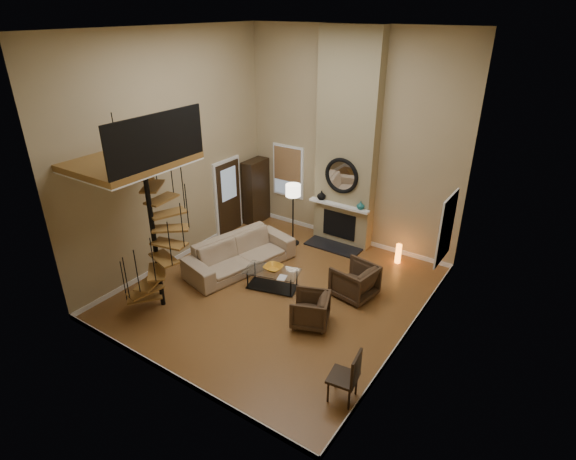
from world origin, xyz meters
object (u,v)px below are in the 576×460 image
Objects in this scene: hutch at (256,191)px; coffee_table at (272,277)px; armchair_near at (357,282)px; accent_lamp at (398,254)px; floor_lamp at (293,195)px; armchair_far at (314,310)px; side_chair at (348,375)px; sofa at (240,253)px.

hutch is 3.79m from coffee_table.
armchair_near reaches higher than accent_lamp.
coffee_table is (-1.77, -0.78, -0.07)m from armchair_near.
floor_lamp is (-0.82, 2.10, 1.13)m from coffee_table.
coffee_table is (-1.49, 0.65, -0.07)m from armchair_far.
floor_lamp reaches higher than coffee_table.
armchair_far is 1.63m from coffee_table.
armchair_near is at bearing -95.58° from accent_lamp.
side_chair is at bearing 25.14° from armchair_far.
accent_lamp is (0.46, 3.36, -0.10)m from armchair_far.
sofa is at bearing -101.48° from floor_lamp.
hutch is at bearing 139.13° from side_chair.
coffee_table is at bearing -56.67° from armchair_near.
armchair_far is at bearing 136.85° from side_chair.
armchair_far is at bearing -95.35° from sofa.
side_chair reaches higher than accent_lamp.
hutch is 2.84m from sofa.
coffee_table is (1.19, -0.31, -0.11)m from sofa.
sofa reaches higher than coffee_table.
hutch is 1.39× the size of coffee_table.
sofa is 1.60× the size of floor_lamp.
floor_lamp is at bearing -167.69° from accent_lamp.
armchair_near is 0.89× the size of side_chair.
armchair_near is at bearing 23.70° from coffee_table.
accent_lamp is at bearing 12.31° from floor_lamp.
sofa reaches higher than armchair_near.
accent_lamp reaches higher than coffee_table.
floor_lamp is (-2.59, 1.33, 1.06)m from armchair_near.
floor_lamp is at bearing -20.17° from hutch.
armchair_far is at bearing -49.95° from floor_lamp.
coffee_table is at bearing -90.19° from sofa.
floor_lamp reaches higher than side_chair.
sofa is at bearing -142.60° from accent_lamp.
coffee_table is (2.54, -2.74, -0.67)m from hutch.
floor_lamp is 3.07m from accent_lamp.
armchair_near reaches higher than armchair_far.
coffee_table is 0.79× the size of floor_lamp.
accent_lamp is at bearing 150.43° from armchair_far.
armchair_far is (-0.27, -1.42, 0.00)m from armchair_near.
accent_lamp is (4.50, -0.03, -0.70)m from hutch.
armchair_near is at bearing -66.69° from sofa.
floor_lamp is at bearing -161.66° from armchair_far.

